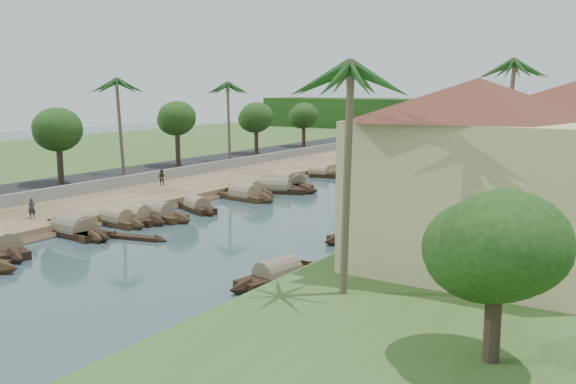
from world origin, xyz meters
The scene contains 44 objects.
ground centered at (0.00, 0.00, 0.00)m, with size 220.00×220.00×0.00m, color #32474B.
left_bank centered at (-16.00, 20.00, 0.40)m, with size 10.00×180.00×0.80m, color brown.
right_bank centered at (19.00, 20.00, 0.60)m, with size 16.00×180.00×1.20m, color #355120.
road centered at (-24.50, 20.00, 0.70)m, with size 8.00×180.00×1.40m, color black.
retaining_wall centered at (-20.20, 20.00, 1.35)m, with size 0.40×180.00×1.10m, color gray.
far_left_fill centered at (-51.00, 20.00, 0.68)m, with size 45.00×220.00×1.35m, color #355120.
treeline centered at (0.00, 100.00, 4.00)m, with size 120.00×14.00×8.00m.
bridge centered at (0.00, 72.00, 1.72)m, with size 28.00×4.00×2.40m.
building_near centered at (18.99, -2.00, 6.38)m, with size 14.85×14.85×10.20m.
building_mid centered at (19.99, 14.00, 6.13)m, with size 14.11×14.11×9.70m.
building_far centered at (18.99, 28.00, 6.38)m, with size 15.59×15.59×10.20m.
sampan_1 centered at (-9.50, -10.47, 0.42)m, with size 7.83×3.87×2.27m.
sampan_2 centered at (-9.48, -4.22, 0.41)m, with size 7.91×3.58×2.07m.
sampan_3 centered at (-9.93, -4.40, 0.42)m, with size 8.91×2.48×2.35m.
sampan_4 centered at (-9.75, -0.25, 0.41)m, with size 6.76×1.91×1.94m.
sampan_5 centered at (-9.38, 1.17, 0.42)m, with size 6.97×2.27×2.20m.
sampan_6 centered at (-8.63, 2.96, 0.42)m, with size 7.69×2.23×2.27m.
sampan_7 centered at (-8.22, 7.70, 0.41)m, with size 6.88×4.15×1.89m.
sampan_8 centered at (-8.04, 14.59, 0.42)m, with size 7.89×2.77×2.37m.
sampan_9 centered at (-7.97, 19.61, 0.42)m, with size 9.77×4.96×2.42m.
sampan_10 centered at (-9.55, 16.91, 0.41)m, with size 7.65×2.27×2.10m.
sampan_11 centered at (-9.18, 23.07, 0.42)m, with size 9.20×3.30×2.54m.
sampan_12 centered at (-8.49, 23.98, 0.41)m, with size 8.57×5.79×2.13m.
sampan_13 centered at (-9.74, 32.08, 0.41)m, with size 6.77×2.52×1.87m.
sampan_14 centered at (9.23, -5.79, 0.41)m, with size 2.75×7.69×1.88m.
sampan_15 centered at (8.79, 5.88, 0.41)m, with size 3.89×7.39×1.99m.
sampan_16 centered at (9.65, 24.42, 0.41)m, with size 3.81×7.56×1.89m.
canoe_1 centered at (-5.11, -2.81, 0.10)m, with size 5.42×2.06×0.87m.
canoe_2 centered at (-9.73, 15.47, 0.10)m, with size 5.52×3.83×0.86m.
palm_0 centered at (15.00, -8.77, 11.61)m, with size 3.20×3.20×12.23m.
palm_1 centered at (16.00, 7.77, 10.28)m, with size 3.20×3.20×10.84m.
palm_2 centered at (15.00, 20.02, 12.61)m, with size 3.20×3.20×13.27m.
palm_3 centered at (16.00, 39.26, 10.41)m, with size 3.20×3.20×10.97m.
palm_5 centered at (-24.00, 13.89, 11.29)m, with size 3.20×3.20×11.68m.
palm_6 centered at (-22.00, 30.33, 10.95)m, with size 3.20×3.20×11.34m.
palm_7 centered at (14.00, 56.98, 9.80)m, with size 3.20×3.20×10.35m.
palm_8 centered at (-20.50, 61.16, 13.12)m, with size 3.20×3.20×13.59m.
tree_2 centered at (-24.00, 5.74, 6.64)m, with size 4.72×4.72×7.27m.
tree_3 centered at (-24.00, 22.78, 6.98)m, with size 4.50×4.50×7.54m.
tree_4 centered at (-24.00, 39.14, 6.41)m, with size 4.70×4.70×7.03m.
tree_5 centered at (-24.00, 52.15, 6.14)m, with size 4.39×4.39×6.63m.
tree_7 centered at (23.00, -12.69, 5.35)m, with size 4.53×4.53×6.08m.
person_near centered at (-14.42, -4.54, 1.59)m, with size 0.57×0.38×1.57m, color #27252C.
person_far centered at (-17.77, 13.31, 1.62)m, with size 0.80×0.62×1.64m, color #302C21.
Camera 1 is at (28.54, -35.02, 11.03)m, focal length 40.00 mm.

